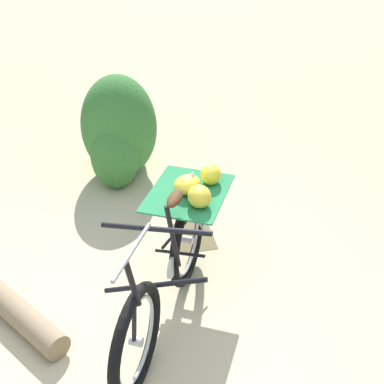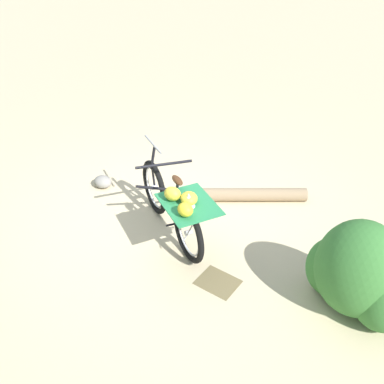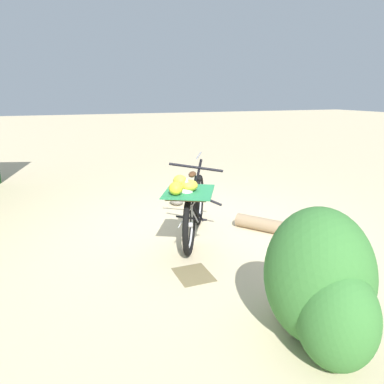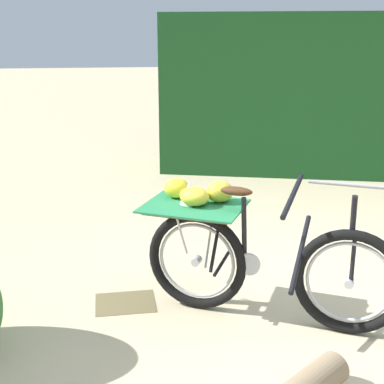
% 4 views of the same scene
% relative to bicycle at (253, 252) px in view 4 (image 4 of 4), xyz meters
% --- Properties ---
extents(ground_plane, '(60.00, 60.00, 0.00)m').
position_rel_bicycle_xyz_m(ground_plane, '(0.40, -0.22, -0.48)').
color(ground_plane, beige).
extents(foliage_hedge, '(4.87, 2.30, 2.19)m').
position_rel_bicycle_xyz_m(foliage_hedge, '(2.23, 3.82, 0.61)').
color(foliage_hedge, '#19471E').
rests_on(foliage_hedge, ground_plane).
extents(bicycle, '(1.70, 1.12, 1.03)m').
position_rel_bicycle_xyz_m(bicycle, '(0.00, 0.00, 0.00)').
color(bicycle, black).
rests_on(bicycle, ground_plane).
extents(leaf_litter_patch, '(0.44, 0.36, 0.01)m').
position_rel_bicycle_xyz_m(leaf_litter_patch, '(-0.87, 0.33, -0.48)').
color(leaf_litter_patch, olive).
rests_on(leaf_litter_patch, ground_plane).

